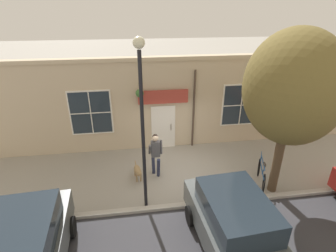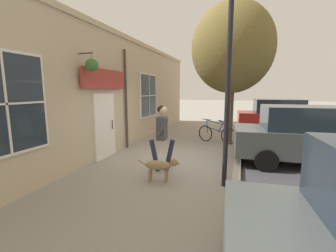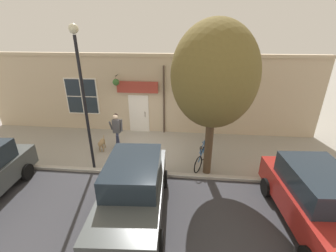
% 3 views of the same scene
% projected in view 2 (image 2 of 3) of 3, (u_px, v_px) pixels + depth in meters
% --- Properties ---
extents(ground_plane, '(90.00, 90.00, 0.00)m').
position_uv_depth(ground_plane, '(172.00, 159.00, 7.23)').
color(ground_plane, gray).
extents(storefront_facade, '(0.95, 18.00, 4.24)m').
position_uv_depth(storefront_facade, '(106.00, 92.00, 7.59)').
color(storefront_facade, '#C6B293').
rests_on(storefront_facade, ground_plane).
extents(pedestrian_walking, '(0.68, 0.55, 1.81)m').
position_uv_depth(pedestrian_walking, '(162.00, 131.00, 6.07)').
color(pedestrian_walking, '#282D47').
rests_on(pedestrian_walking, ground_plane).
extents(dog_on_leash, '(1.06, 0.35, 0.62)m').
position_uv_depth(dog_on_leash, '(161.00, 165.00, 5.44)').
color(dog_on_leash, '#997A51').
rests_on(dog_on_leash, ground_plane).
extents(street_tree_by_curb, '(3.30, 2.97, 5.71)m').
position_uv_depth(street_tree_by_curb, '(231.00, 51.00, 9.11)').
color(street_tree_by_curb, brown).
rests_on(street_tree_by_curb, ground_plane).
extents(leaning_bicycle, '(1.65, 0.65, 1.00)m').
position_uv_depth(leaning_bicycle, '(216.00, 134.00, 9.55)').
color(leaning_bicycle, black).
rests_on(leaning_bicycle, ground_plane).
extents(parked_car_mid_block, '(4.41, 2.15, 1.75)m').
position_uv_depth(parked_car_mid_block, '(309.00, 136.00, 6.54)').
color(parked_car_mid_block, '#474C4C').
rests_on(parked_car_mid_block, ground_plane).
extents(parked_car_far_end, '(4.41, 2.15, 1.75)m').
position_uv_depth(parked_car_far_end, '(281.00, 116.00, 11.51)').
color(parked_car_far_end, maroon).
rests_on(parked_car_far_end, ground_plane).
extents(street_lamp, '(0.32, 0.32, 5.51)m').
position_uv_depth(street_lamp, '(230.00, 26.00, 4.68)').
color(street_lamp, black).
rests_on(street_lamp, ground_plane).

